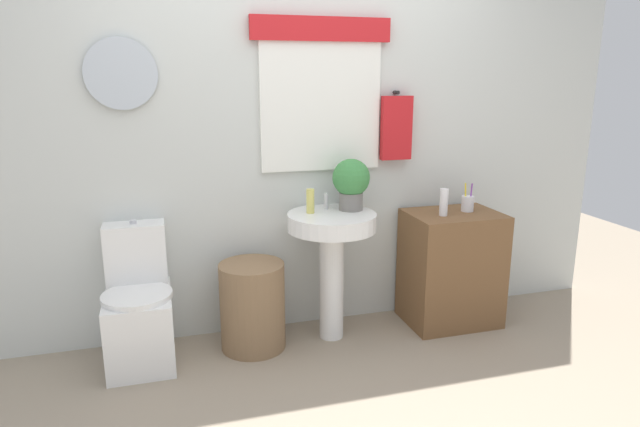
% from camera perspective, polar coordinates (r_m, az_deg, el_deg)
% --- Properties ---
extents(ground_plane, '(8.00, 8.00, 0.00)m').
position_cam_1_polar(ground_plane, '(2.84, 3.15, -20.34)').
color(ground_plane, gray).
extents(back_wall, '(4.40, 0.18, 2.60)m').
position_cam_1_polar(back_wall, '(3.45, -2.89, 9.15)').
color(back_wall, silver).
rests_on(back_wall, ground_plane).
extents(toilet, '(0.38, 0.51, 0.80)m').
position_cam_1_polar(toilet, '(3.35, -18.15, -9.45)').
color(toilet, white).
rests_on(toilet, ground_plane).
extents(laundry_hamper, '(0.39, 0.39, 0.53)m').
position_cam_1_polar(laundry_hamper, '(3.37, -6.97, -9.45)').
color(laundry_hamper, '#846647').
rests_on(laundry_hamper, ground_plane).
extents(pedestal_sink, '(0.54, 0.54, 0.80)m').
position_cam_1_polar(pedestal_sink, '(3.35, 1.22, -3.17)').
color(pedestal_sink, white).
rests_on(pedestal_sink, ground_plane).
extents(faucet, '(0.03, 0.03, 0.10)m').
position_cam_1_polar(faucet, '(3.40, 0.64, 1.29)').
color(faucet, silver).
rests_on(faucet, pedestal_sink).
extents(wooden_cabinet, '(0.59, 0.44, 0.75)m').
position_cam_1_polar(wooden_cabinet, '(3.74, 13.37, -5.48)').
color(wooden_cabinet, brown).
rests_on(wooden_cabinet, ground_plane).
extents(soap_bottle, '(0.05, 0.05, 0.15)m').
position_cam_1_polar(soap_bottle, '(3.30, -1.01, 1.29)').
color(soap_bottle, '#DBD166').
rests_on(soap_bottle, pedestal_sink).
extents(potted_plant, '(0.23, 0.23, 0.31)m').
position_cam_1_polar(potted_plant, '(3.36, 3.23, 3.32)').
color(potted_plant, slate).
rests_on(potted_plant, pedestal_sink).
extents(lotion_bottle, '(0.05, 0.05, 0.17)m').
position_cam_1_polar(lotion_bottle, '(3.53, 12.66, 1.15)').
color(lotion_bottle, white).
rests_on(lotion_bottle, wooden_cabinet).
extents(toothbrush_cup, '(0.08, 0.08, 0.18)m').
position_cam_1_polar(toothbrush_cup, '(3.69, 14.98, 1.03)').
color(toothbrush_cup, silver).
rests_on(toothbrush_cup, wooden_cabinet).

